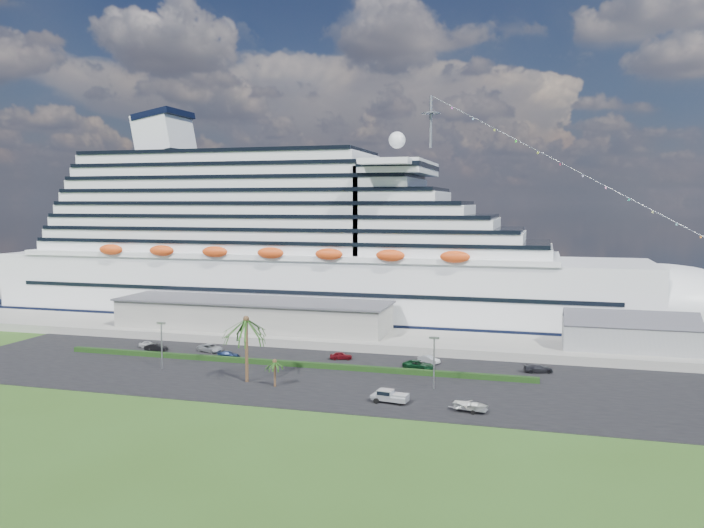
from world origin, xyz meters
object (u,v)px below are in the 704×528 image
(cruise_ship, at_px, (304,253))
(parked_car_3, at_px, (229,354))
(pickup_truck, at_px, (389,396))
(boat_trailer, at_px, (471,405))

(cruise_ship, distance_m, parked_car_3, 47.73)
(pickup_truck, height_order, boat_trailer, pickup_truck)
(parked_car_3, bearing_deg, boat_trailer, -114.98)
(cruise_ship, bearing_deg, boat_trailer, -54.04)
(boat_trailer, bearing_deg, parked_car_3, 155.35)
(parked_car_3, xyz_separation_m, boat_trailer, (47.43, -21.77, 0.45))
(parked_car_3, xyz_separation_m, pickup_truck, (35.50, -20.30, 0.42))
(pickup_truck, relative_size, boat_trailer, 0.96)
(cruise_ship, relative_size, parked_car_3, 44.41)
(parked_car_3, distance_m, boat_trailer, 52.18)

